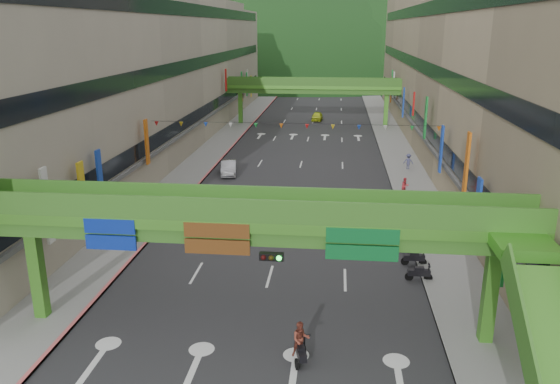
% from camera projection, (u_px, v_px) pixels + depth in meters
% --- Properties ---
extents(road_slab, '(18.00, 140.00, 0.02)m').
position_uv_depth(road_slab, '(306.00, 145.00, 68.87)').
color(road_slab, '#28282B').
rests_on(road_slab, ground).
extents(sidewalk_left, '(4.00, 140.00, 0.15)m').
position_uv_depth(sidewalk_left, '(221.00, 143.00, 69.94)').
color(sidewalk_left, gray).
rests_on(sidewalk_left, ground).
extents(sidewalk_right, '(4.00, 140.00, 0.15)m').
position_uv_depth(sidewalk_right, '(395.00, 147.00, 67.76)').
color(sidewalk_right, gray).
rests_on(sidewalk_right, ground).
extents(curb_left, '(0.20, 140.00, 0.18)m').
position_uv_depth(curb_left, '(235.00, 143.00, 69.75)').
color(curb_left, '#CC5959').
rests_on(curb_left, ground).
extents(curb_right, '(0.20, 140.00, 0.18)m').
position_uv_depth(curb_right, '(379.00, 146.00, 67.94)').
color(curb_right, gray).
rests_on(curb_right, ground).
extents(building_row_left, '(12.80, 95.00, 19.00)m').
position_uv_depth(building_row_left, '(156.00, 68.00, 68.01)').
color(building_row_left, '#9E937F').
rests_on(building_row_left, ground).
extents(building_row_right, '(12.80, 95.00, 19.00)m').
position_uv_depth(building_row_right, '(468.00, 70.00, 64.24)').
color(building_row_right, gray).
rests_on(building_row_right, ground).
extents(overpass_near, '(28.00, 12.27, 7.10)m').
position_uv_depth(overpass_near, '(272.00, 237.00, 24.80)').
color(overpass_near, '#4C9E2D').
rests_on(overpass_near, ground).
extents(overpass_far, '(28.00, 2.20, 7.10)m').
position_uv_depth(overpass_far, '(313.00, 89.00, 81.58)').
color(overpass_far, '#4C9E2D').
rests_on(overpass_far, ground).
extents(hill_left, '(168.00, 140.00, 112.00)m').
position_uv_depth(hill_left, '(279.00, 74.00, 175.06)').
color(hill_left, '#1C4419').
rests_on(hill_left, ground).
extents(hill_right, '(208.00, 176.00, 128.00)m').
position_uv_depth(hill_right, '(399.00, 70.00, 190.12)').
color(hill_right, '#1C4419').
rests_on(hill_right, ground).
extents(bunting_string, '(26.00, 0.36, 0.47)m').
position_uv_depth(bunting_string, '(294.00, 126.00, 48.10)').
color(bunting_string, black).
rests_on(bunting_string, ground).
extents(scooter_rider_near, '(0.76, 1.58, 2.11)m').
position_uv_depth(scooter_rider_near, '(286.00, 219.00, 39.65)').
color(scooter_rider_near, black).
rests_on(scooter_rider_near, ground).
extents(scooter_rider_mid, '(0.93, 1.57, 2.00)m').
position_uv_depth(scooter_rider_mid, '(301.00, 342.00, 24.06)').
color(scooter_rider_mid, black).
rests_on(scooter_rider_mid, ground).
extents(scooter_rider_left, '(1.05, 1.58, 2.03)m').
position_uv_depth(scooter_rider_left, '(211.00, 197.00, 44.61)').
color(scooter_rider_left, '#9B9AA3').
rests_on(scooter_rider_left, ground).
extents(scooter_rider_far, '(0.88, 1.60, 2.02)m').
position_uv_depth(scooter_rider_far, '(257.00, 197.00, 44.49)').
color(scooter_rider_far, '#6D000E').
rests_on(scooter_rider_far, ground).
extents(parked_scooter_row, '(1.60, 11.55, 1.08)m').
position_uv_depth(parked_scooter_row, '(408.00, 238.00, 37.22)').
color(parked_scooter_row, black).
rests_on(parked_scooter_row, ground).
extents(car_silver, '(2.18, 4.42, 1.39)m').
position_uv_depth(car_silver, '(229.00, 168.00, 55.09)').
color(car_silver, gray).
rests_on(car_silver, ground).
extents(car_yellow, '(1.82, 4.05, 1.35)m').
position_uv_depth(car_yellow, '(317.00, 116.00, 86.93)').
color(car_yellow, '#C4D522').
rests_on(car_yellow, ground).
extents(pedestrian_red, '(0.91, 0.82, 1.52)m').
position_uv_depth(pedestrian_red, '(405.00, 188.00, 48.08)').
color(pedestrian_red, '#C53039').
rests_on(pedestrian_red, ground).
extents(pedestrian_dark, '(1.18, 0.73, 1.88)m').
position_uv_depth(pedestrian_dark, '(411.00, 203.00, 43.28)').
color(pedestrian_dark, black).
rests_on(pedestrian_dark, ground).
extents(pedestrian_blue, '(0.84, 0.64, 1.62)m').
position_uv_depth(pedestrian_blue, '(408.00, 163.00, 56.71)').
color(pedestrian_blue, '#3F4165').
rests_on(pedestrian_blue, ground).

